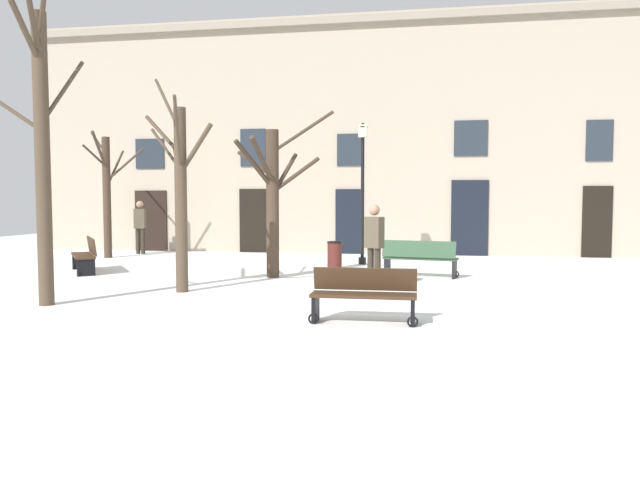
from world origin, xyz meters
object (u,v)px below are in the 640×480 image
tree_near_facade (41,142)px  person_crossing_plaza (374,241)px  litter_bin (335,258)px  bench_facing_shops (420,258)px  tree_left_of_center (273,196)px  bench_back_to_back_left (86,255)px  person_near_bench (140,224)px  tree_foreground (180,190)px  bench_near_lamp (364,295)px  streetlamp (363,178)px  tree_center (107,192)px

tree_near_facade → person_crossing_plaza: bearing=29.4°
litter_bin → bench_facing_shops: bench_facing_shops is taller
tree_left_of_center → tree_near_facade: bearing=-124.1°
person_crossing_plaza → litter_bin: bearing=148.7°
bench_back_to_back_left → person_near_bench: 5.43m
bench_facing_shops → person_crossing_plaza: size_ratio=1.04×
tree_foreground → bench_near_lamp: tree_foreground is taller
bench_facing_shops → person_near_bench: (-9.65, 4.76, 0.57)m
tree_near_facade → bench_facing_shops: size_ratio=3.15×
person_near_bench → bench_facing_shops: bearing=-31.3°
tree_near_facade → streetlamp: size_ratio=1.43×
tree_foreground → litter_bin: (2.65, 3.48, -1.66)m
bench_back_to_back_left → person_crossing_plaza: (7.63, -1.52, 0.54)m
streetlamp → tree_left_of_center: bearing=-117.9°
tree_center → bench_back_to_back_left: tree_center is taller
tree_near_facade → bench_near_lamp: size_ratio=3.53×
tree_left_of_center → person_crossing_plaza: 3.06m
tree_foreground → person_crossing_plaza: bearing=17.6°
person_near_bench → person_crossing_plaza: (8.71, -6.81, -0.03)m
streetlamp → person_crossing_plaza: streetlamp is taller
streetlamp → litter_bin: (-0.44, -2.49, -2.08)m
tree_left_of_center → streetlamp: 3.90m
tree_foreground → streetlamp: 6.74m
tree_center → tree_left_of_center: tree_center is taller
bench_facing_shops → bench_back_to_back_left: size_ratio=1.05×
tree_near_facade → person_crossing_plaza: 6.72m
streetlamp → bench_near_lamp: 8.77m
tree_near_facade → tree_foreground: 2.75m
person_near_bench → litter_bin: bearing=-36.2°
bench_near_lamp → bench_facing_shops: bearing=81.6°
bench_facing_shops → person_near_bench: 10.77m
bench_near_lamp → litter_bin: bearing=102.1°
streetlamp → litter_bin: streetlamp is taller
tree_near_facade → person_near_bench: size_ratio=3.19×
bench_facing_shops → bench_back_to_back_left: bearing=14.5°
litter_bin → person_near_bench: size_ratio=0.45×
tree_center → streetlamp: 8.36m
litter_bin → bench_near_lamp: bearing=-77.1°
person_near_bench → tree_center: bearing=-109.2°
tree_foreground → streetlamp: tree_foreground is taller
tree_near_facade → bench_back_to_back_left: tree_near_facade is taller
bench_facing_shops → streetlamp: bearing=-46.9°
tree_foreground → tree_left_of_center: (1.28, 2.56, -0.10)m
tree_center → tree_foreground: (5.24, -6.53, -0.06)m
tree_center → bench_back_to_back_left: 4.39m
litter_bin → tree_left_of_center: bearing=-146.1°
tree_center → bench_facing_shops: (10.03, -3.26, -1.67)m
tree_foreground → bench_facing_shops: 6.01m
bench_back_to_back_left → person_near_bench: size_ratio=0.97×
tree_foreground → tree_left_of_center: size_ratio=1.12×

